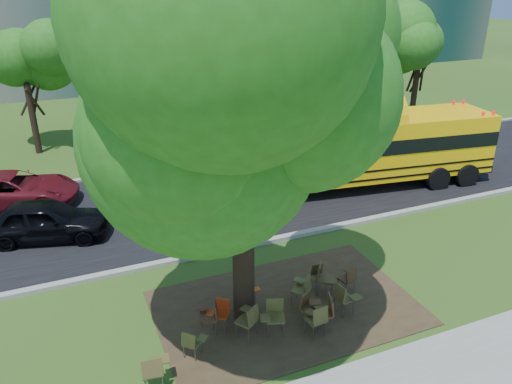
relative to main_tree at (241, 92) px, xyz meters
name	(u,v)px	position (x,y,z in m)	size (l,w,h in m)	color
ground	(246,306)	(0.24, 0.45, -6.06)	(160.00, 160.00, 0.00)	#2E4A17
dirt_patch	(287,308)	(1.24, -0.05, -6.05)	(7.00, 4.50, 0.03)	#382819
asphalt_road	(180,206)	(0.24, 7.45, -6.04)	(80.00, 8.00, 0.04)	black
kerb_near	(212,253)	(0.24, 3.45, -5.99)	(80.00, 0.25, 0.14)	gray
kerb_far	(157,170)	(0.24, 11.55, -5.99)	(80.00, 0.25, 0.14)	gray
bg_tree_2	(24,69)	(-4.76, 16.45, -1.85)	(4.80, 4.80, 6.62)	black
bg_tree_3	(288,43)	(8.24, 14.45, -1.03)	(5.60, 5.60, 7.84)	black
bg_tree_4	(420,50)	(16.24, 13.45, -1.72)	(5.00, 5.00, 6.85)	black
main_tree	(241,92)	(0.00, 0.00, 0.00)	(7.20, 7.20, 9.68)	black
school_bus	(362,147)	(7.86, 6.47, -4.33)	(12.51, 4.27, 3.00)	#FFBD08
chair_0	(154,369)	(-2.72, -1.56, -5.47)	(0.69, 0.57, 0.97)	brown
chair_1	(192,342)	(-1.68, -0.91, -5.58)	(0.67, 0.53, 0.79)	brown
chair_2	(249,318)	(-0.16, -0.75, -5.47)	(0.64, 0.81, 0.96)	#4D4321
chair_3	(274,313)	(0.49, -0.83, -5.47)	(0.76, 0.60, 0.96)	brown
chair_4	(318,317)	(1.44, -1.37, -5.48)	(0.63, 0.61, 0.95)	#49431F
chair_5	(309,306)	(1.46, -0.86, -5.50)	(0.61, 0.75, 0.91)	#4F371C
chair_6	(325,309)	(1.77, -1.17, -5.46)	(0.60, 0.76, 0.97)	#50351C
chair_7	(344,296)	(2.51, -0.86, -5.49)	(0.63, 0.63, 0.94)	#4C4321
chair_8	(211,313)	(-0.98, -0.18, -5.48)	(0.58, 0.74, 0.94)	#442A18
chair_9	(220,311)	(-0.68, -0.08, -5.56)	(0.69, 0.55, 0.81)	#B63913
chair_10	(247,288)	(0.34, 0.62, -5.58)	(0.45, 0.51, 0.78)	#DB4E17
chair_11	(303,287)	(1.71, -0.07, -5.49)	(0.62, 0.79, 0.92)	brown
chair_12	(324,277)	(2.47, 0.14, -5.47)	(0.65, 0.82, 0.96)	#44391D
chair_13	(349,277)	(3.19, -0.05, -5.56)	(0.56, 0.58, 0.82)	#3D2A15
chair_14	(318,275)	(2.46, 0.43, -5.58)	(0.53, 0.46, 0.78)	#4A3D20
black_car	(45,220)	(-4.65, 6.65, -5.35)	(1.69, 4.21, 1.43)	black
bg_car_red	(13,190)	(-5.74, 10.01, -5.38)	(2.26, 4.90, 1.36)	#590F18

